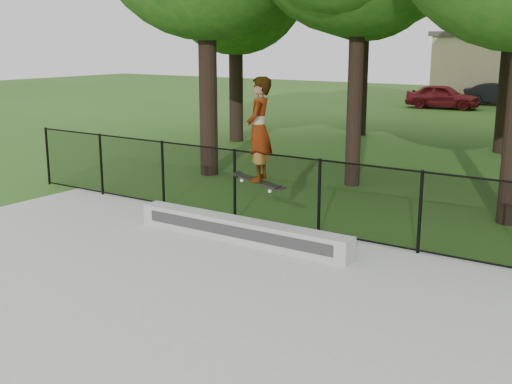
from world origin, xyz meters
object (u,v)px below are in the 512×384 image
at_px(car_a, 443,96).
at_px(car_b, 498,94).
at_px(grind_ledge, 240,230).
at_px(skater_airborne, 259,131).

bearing_deg(car_a, car_b, -33.69).
bearing_deg(grind_ledge, car_b, 95.28).
bearing_deg(grind_ledge, car_a, 100.45).
xyz_separation_m(grind_ledge, skater_airborne, (0.48, -0.10, 1.92)).
bearing_deg(car_a, skater_airborne, -173.46).
xyz_separation_m(car_a, car_b, (2.10, 3.81, -0.03)).
relative_size(grind_ledge, skater_airborne, 2.30).
height_order(grind_ledge, car_a, car_a).
distance_m(car_a, skater_airborne, 27.28).
relative_size(car_a, car_b, 1.11).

